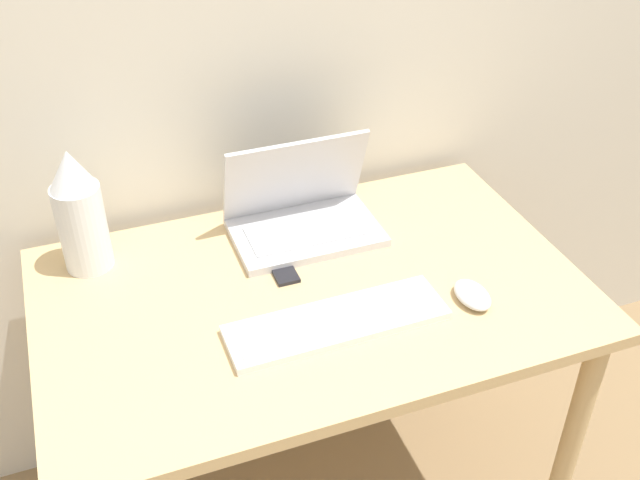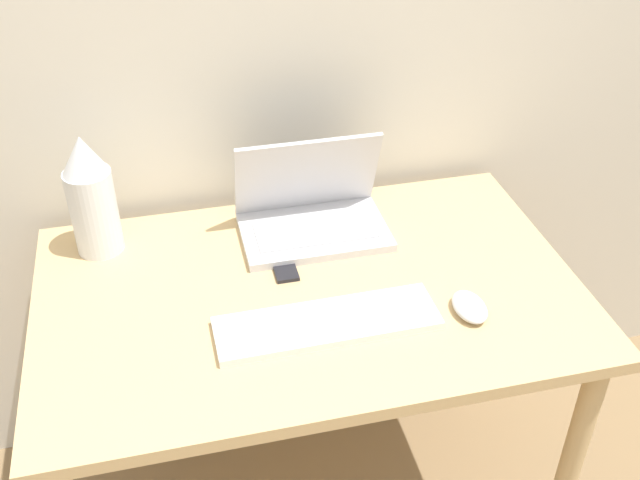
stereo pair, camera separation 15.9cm
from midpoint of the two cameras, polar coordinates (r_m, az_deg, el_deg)
name	(u,v)px [view 1 (the left image)]	position (r m, az deg, el deg)	size (l,w,h in m)	color
wall_back	(244,10)	(1.76, -8.49, 16.87)	(6.00, 0.05, 2.50)	silver
desk	(312,324)	(1.68, -3.36, -6.53)	(1.17, 0.74, 0.78)	tan
laptop	(302,212)	(1.77, -3.96, 2.04)	(0.34, 0.23, 0.23)	silver
keyboard	(337,322)	(1.52, -1.71, -6.38)	(0.46, 0.14, 0.02)	white
mouse	(472,295)	(1.59, 8.76, -4.26)	(0.07, 0.11, 0.03)	silver
vase	(79,212)	(1.71, -20.44, 1.93)	(0.11, 0.11, 0.29)	white
mp3_player	(286,276)	(1.65, -5.37, -2.84)	(0.05, 0.06, 0.01)	black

